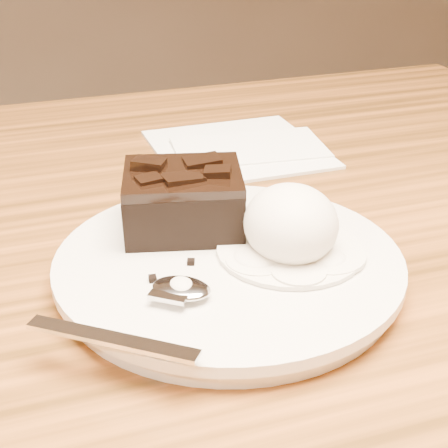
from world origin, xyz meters
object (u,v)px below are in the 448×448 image
object	(u,v)px
brownie	(183,204)
spoon	(181,291)
ice_cream_scoop	(291,224)
napkin	(237,147)
plate	(229,269)

from	to	relation	value
brownie	spoon	world-z (taller)	brownie
ice_cream_scoop	napkin	size ratio (longest dim) A/B	0.42
ice_cream_scoop	brownie	bearing A→B (deg)	133.81
napkin	ice_cream_scoop	bearing A→B (deg)	-101.99
plate	spoon	size ratio (longest dim) A/B	1.57
plate	spoon	bearing A→B (deg)	-139.59
brownie	napkin	bearing A→B (deg)	59.17
plate	brownie	size ratio (longest dim) A/B	2.85
plate	napkin	size ratio (longest dim) A/B	1.47
ice_cream_scoop	spoon	distance (m)	0.09
plate	ice_cream_scoop	size ratio (longest dim) A/B	3.52
spoon	napkin	xyz separation A→B (m)	(0.14, 0.28, -0.02)
spoon	plate	bearing A→B (deg)	-11.56
brownie	ice_cream_scoop	distance (m)	0.08
brownie	plate	bearing A→B (deg)	-71.38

